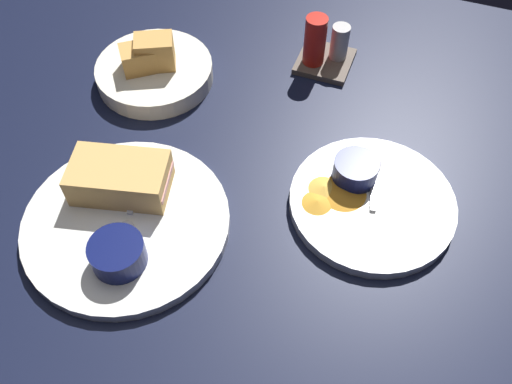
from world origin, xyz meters
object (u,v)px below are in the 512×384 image
Objects in this scene: ramekin_dark_sauce at (117,253)px; condiment_caddy at (324,48)px; plate_sandwich_main at (127,223)px; bread_basket_rear at (154,69)px; spoon_by_gravy_ramekin at (374,170)px; sandwich_half_near at (120,178)px; ramekin_light_gravy at (355,170)px; spoon_by_dark_ramekin at (128,222)px; plate_chips_companion at (372,203)px.

condiment_caddy is (13.08, 46.65, -0.07)cm from ramekin_dark_sauce.
ramekin_dark_sauce is at bearing -67.65° from plate_sandwich_main.
bread_basket_rear reaches higher than plate_sandwich_main.
spoon_by_gravy_ramekin is 1.05× the size of condiment_caddy.
plate_sandwich_main is 1.91× the size of sandwich_half_near.
ramekin_dark_sauce is 1.12× the size of ramekin_light_gravy.
spoon_by_gravy_ramekin is (31.82, 14.79, -2.04)cm from sandwich_half_near.
bread_basket_rear is at bearing 109.04° from plate_sandwich_main.
spoon_by_gravy_ramekin is (29.09, 19.28, 1.16)cm from plate_sandwich_main.
bread_basket_rear is 2.01× the size of condiment_caddy.
spoon_by_gravy_ramekin is at bearing 34.80° from spoon_by_dark_ramekin.
condiment_caddy reaches higher than bread_basket_rear.
condiment_caddy reaches higher than spoon_by_gravy_ramekin.
spoon_by_gravy_ramekin is at bearing -12.13° from bread_basket_rear.
plate_sandwich_main is 2.91× the size of condiment_caddy.
sandwich_half_near is (-2.73, 4.49, 3.20)cm from plate_sandwich_main.
plate_chips_companion is 30.27cm from condiment_caddy.
condiment_caddy is (14.81, 41.38, 1.44)cm from spoon_by_dark_ramekin.
plate_sandwich_main is 29.21cm from bread_basket_rear.
ramekin_light_gravy is 3.34cm from spoon_by_gravy_ramekin.
plate_sandwich_main is at bearing 112.35° from ramekin_dark_sauce.
condiment_caddy is at bearing 69.30° from plate_sandwich_main.
ramekin_dark_sauce reaches higher than spoon_by_dark_ramekin.
ramekin_light_gravy is at bearing 140.19° from plate_chips_companion.
bread_basket_rear is (-9.52, 27.58, 1.38)cm from plate_sandwich_main.
spoon_by_gravy_ramekin is at bearing 24.93° from sandwich_half_near.
plate_sandwich_main is at bearing -58.65° from sandwich_half_near.
condiment_caddy is at bearing 63.46° from sandwich_half_near.
spoon_by_gravy_ramekin is 39.49cm from bread_basket_rear.
bread_basket_rear reaches higher than ramekin_light_gravy.
bread_basket_rear is (-10.16, 28.07, 0.22)cm from spoon_by_dark_ramekin.
condiment_caddy is at bearing 28.06° from bread_basket_rear.
ramekin_dark_sauce is 33.59cm from ramekin_light_gravy.
sandwich_half_near is 1.53× the size of condiment_caddy.
spoon_by_dark_ramekin is 1.03× the size of condiment_caddy.
condiment_caddy is at bearing 74.33° from ramekin_dark_sauce.
sandwich_half_near is at bearing 124.12° from spoon_by_dark_ramekin.
ramekin_dark_sauce is 0.37× the size of bread_basket_rear.
sandwich_half_near reaches higher than spoon_by_dark_ramekin.
plate_sandwich_main is at bearing -146.94° from ramekin_light_gravy.
bread_basket_rear is at bearing 106.38° from sandwich_half_near.
condiment_caddy is (-14.68, 26.35, 2.61)cm from plate_chips_companion.
plate_sandwich_main is 43.79cm from condiment_caddy.
condiment_caddy reaches higher than plate_chips_companion.
plate_chips_companion is at bearing 17.01° from sandwich_half_near.
sandwich_half_near is at bearing 121.35° from plate_sandwich_main.
spoon_by_gravy_ramekin reaches higher than plate_chips_companion.
ramekin_dark_sauce reaches higher than ramekin_light_gravy.
ramekin_light_gravy is (29.45, 12.90, -0.64)cm from sandwich_half_near.
spoon_by_dark_ramekin is at bearing -145.20° from spoon_by_gravy_ramekin.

